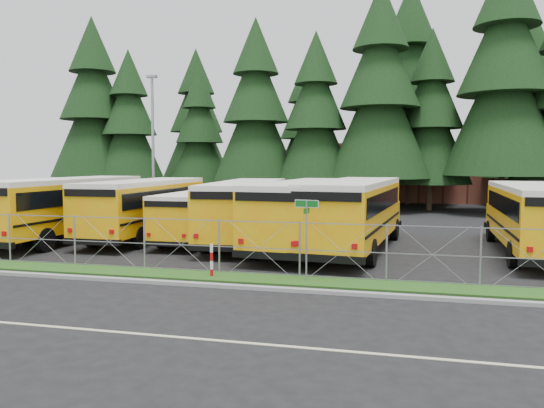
{
  "coord_description": "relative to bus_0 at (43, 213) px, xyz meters",
  "views": [
    {
      "loc": [
        5.44,
        -19.2,
        4.08
      ],
      "look_at": [
        -0.23,
        4.0,
        2.19
      ],
      "focal_mm": 35.0,
      "sensor_mm": 36.0,
      "label": 1
    }
  ],
  "objects": [
    {
      "name": "conifer_0",
      "position": [
        -10.23,
        21.43,
        7.68
      ],
      "size": [
        8.16,
        8.16,
        18.05
      ],
      "primitive_type": null,
      "color": "black",
      "rests_on": "ground"
    },
    {
      "name": "bus_2",
      "position": [
        5.71,
        1.09,
        0.22
      ],
      "size": [
        2.85,
        11.94,
        3.13
      ],
      "primitive_type": null,
      "rotation": [
        0.0,
        0.0,
        0.0
      ],
      "color": "orange",
      "rests_on": "ground"
    },
    {
      "name": "bus_0",
      "position": [
        0.0,
        0.0,
        0.0
      ],
      "size": [
        3.51,
        10.48,
        2.69
      ],
      "primitive_type": null,
      "rotation": [
        0.0,
        0.0,
        0.11
      ],
      "color": "orange",
      "rests_on": "ground"
    },
    {
      "name": "brick_building",
      "position": [
        19.44,
        34.36,
        1.65
      ],
      "size": [
        22.0,
        10.0,
        6.0
      ],
      "primitive_type": "cube",
      "color": "brown",
      "rests_on": "ground"
    },
    {
      "name": "conifer_13",
      "position": [
        30.32,
        28.46,
        7.53
      ],
      "size": [
        8.03,
        8.03,
        17.75
      ],
      "primitive_type": null,
      "color": "black",
      "rests_on": "ground"
    },
    {
      "name": "conifer_10",
      "position": [
        -2.52,
        28.73,
        6.7
      ],
      "size": [
        7.28,
        7.28,
        16.1
      ],
      "primitive_type": null,
      "color": "black",
      "rests_on": "ground"
    },
    {
      "name": "conifer_7",
      "position": [
        26.55,
        20.0,
        8.94
      ],
      "size": [
        9.31,
        9.31,
        20.58
      ],
      "primitive_type": null,
      "color": "black",
      "rests_on": "ground"
    },
    {
      "name": "conifer_11",
      "position": [
        9.44,
        27.65,
        5.74
      ],
      "size": [
        6.41,
        6.41,
        14.17
      ],
      "primitive_type": null,
      "color": "black",
      "rests_on": "ground"
    },
    {
      "name": "conifer_1",
      "position": [
        -6.35,
        21.26,
        6.0
      ],
      "size": [
        6.65,
        6.65,
        14.7
      ],
      "primitive_type": null,
      "color": "black",
      "rests_on": "ground"
    },
    {
      "name": "bus_6",
      "position": [
        16.88,
        -0.43,
        0.28
      ],
      "size": [
        4.23,
        12.67,
        3.26
      ],
      "primitive_type": null,
      "rotation": [
        0.0,
        0.0,
        -0.11
      ],
      "color": "orange",
      "rests_on": "ground"
    },
    {
      "name": "chainlink_fence",
      "position": [
        13.44,
        -6.64,
        -0.35
      ],
      "size": [
        44.0,
        0.1,
        2.0
      ],
      "primitive_type": null,
      "color": "#93959B",
      "rests_on": "ground"
    },
    {
      "name": "conifer_3",
      "position": [
        6.2,
        21.01,
        7.05
      ],
      "size": [
        7.6,
        7.6,
        16.8
      ],
      "primitive_type": null,
      "color": "black",
      "rests_on": "ground"
    },
    {
      "name": "conifer_12",
      "position": [
        19.46,
        27.73,
        9.2
      ],
      "size": [
        9.54,
        9.54,
        21.1
      ],
      "primitive_type": null,
      "color": "black",
      "rests_on": "ground"
    },
    {
      "name": "light_standard",
      "position": [
        1.78,
        9.69,
        4.15
      ],
      "size": [
        0.7,
        0.35,
        10.14
      ],
      "color": "#93959B",
      "rests_on": "ground"
    },
    {
      "name": "striped_bollard",
      "position": [
        12.42,
        -7.38,
        -0.75
      ],
      "size": [
        0.11,
        0.11,
        1.2
      ],
      "primitive_type": "cylinder",
      "color": "#B20C0C",
      "rests_on": "ground"
    },
    {
      "name": "conifer_5",
      "position": [
        17.04,
        19.85,
        8.02
      ],
      "size": [
        8.47,
        8.47,
        18.74
      ],
      "primitive_type": null,
      "color": "black",
      "rests_on": "ground"
    },
    {
      "name": "bus_4",
      "position": [
        11.33,
        0.79,
        0.21
      ],
      "size": [
        3.79,
        12.09,
        3.12
      ],
      "primitive_type": null,
      "rotation": [
        0.0,
        0.0,
        0.08
      ],
      "color": "orange",
      "rests_on": "ground"
    },
    {
      "name": "bus_1",
      "position": [
        2.08,
        -0.57,
        0.28
      ],
      "size": [
        3.42,
        12.49,
        3.25
      ],
      "primitive_type": null,
      "rotation": [
        0.0,
        0.0,
        -0.04
      ],
      "color": "orange",
      "rests_on": "ground"
    },
    {
      "name": "conifer_4",
      "position": [
        11.7,
        20.17,
        6.22
      ],
      "size": [
        6.84,
        6.84,
        15.13
      ],
      "primitive_type": null,
      "color": "black",
      "rests_on": "ground"
    },
    {
      "name": "grass_verge",
      "position": [
        13.44,
        -7.34,
        -1.32
      ],
      "size": [
        50.0,
        1.4,
        0.06
      ],
      "primitive_type": "cube",
      "color": "#1C4012",
      "rests_on": "ground"
    },
    {
      "name": "curb",
      "position": [
        13.44,
        -8.74,
        -1.29
      ],
      "size": [
        50.0,
        0.25,
        0.12
      ],
      "primitive_type": "cube",
      "color": "gray",
      "rests_on": "ground"
    },
    {
      "name": "bus_5",
      "position": [
        14.6,
        -0.35,
        0.25
      ],
      "size": [
        4.02,
        12.39,
        3.19
      ],
      "primitive_type": null,
      "rotation": [
        0.0,
        0.0,
        -0.1
      ],
      "color": "orange",
      "rests_on": "ground"
    },
    {
      "name": "ground",
      "position": [
        13.44,
        -5.64,
        -1.35
      ],
      "size": [
        120.0,
        120.0,
        0.0
      ],
      "primitive_type": "plane",
      "color": "black",
      "rests_on": "ground"
    },
    {
      "name": "bus_east",
      "position": [
        24.48,
        0.3,
        0.2
      ],
      "size": [
        3.26,
        11.94,
        3.1
      ],
      "primitive_type": null,
      "rotation": [
        0.0,
        0.0,
        -0.04
      ],
      "color": "orange",
      "rests_on": "ground"
    },
    {
      "name": "road_lane_line",
      "position": [
        13.44,
        -13.64,
        -1.34
      ],
      "size": [
        50.0,
        0.12,
        0.01
      ],
      "primitive_type": "cube",
      "color": "beige",
      "rests_on": "ground"
    },
    {
      "name": "conifer_6",
      "position": [
        21.21,
        21.9,
        6.26
      ],
      "size": [
        6.88,
        6.88,
        15.21
      ],
      "primitive_type": null,
      "color": "black",
      "rests_on": "ground"
    },
    {
      "name": "bus_3",
      "position": [
        8.86,
        0.97,
        -0.07
      ],
      "size": [
        2.37,
        9.79,
        2.56
      ],
      "primitive_type": null,
      "rotation": [
        0.0,
        0.0,
        0.01
      ],
      "color": "orange",
      "rests_on": "ground"
    },
    {
      "name": "street_sign",
      "position": [
        15.79,
        -7.27,
        0.69
      ],
      "size": [
        0.83,
        0.55,
        2.81
      ],
      "color": "#93959B",
      "rests_on": "ground"
    },
    {
      "name": "conifer_2",
      "position": [
        -0.06,
        23.31,
        5.21
      ],
      "size": [
        5.93,
        5.93,
        13.11
      ],
      "primitive_type": null,
      "color": "black",
      "rests_on": "ground"
    }
  ]
}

